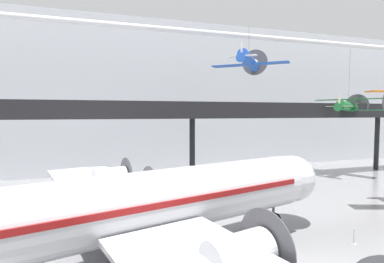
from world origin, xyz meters
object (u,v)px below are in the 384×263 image
object	(u,v)px
suspended_plane_blue_trainer	(249,61)
stanchion_barrier	(354,240)
suspended_plane_green_biplane	(348,106)
airliner_silver_main	(124,208)

from	to	relation	value
suspended_plane_blue_trainer	stanchion_barrier	bearing A→B (deg)	-131.58
suspended_plane_green_biplane	stanchion_barrier	world-z (taller)	suspended_plane_green_biplane
suspended_plane_green_biplane	stanchion_barrier	distance (m)	25.75
suspended_plane_blue_trainer	stanchion_barrier	xyz separation A→B (m)	(1.52, -12.23, -13.81)
stanchion_barrier	suspended_plane_blue_trainer	bearing A→B (deg)	97.07
suspended_plane_green_biplane	stanchion_barrier	bearing A→B (deg)	-159.68
suspended_plane_blue_trainer	suspended_plane_green_biplane	world-z (taller)	suspended_plane_blue_trainer
suspended_plane_green_biplane	stanchion_barrier	size ratio (longest dim) A/B	8.58
airliner_silver_main	suspended_plane_blue_trainer	size ratio (longest dim) A/B	5.29
airliner_silver_main	stanchion_barrier	size ratio (longest dim) A/B	33.12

